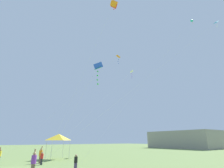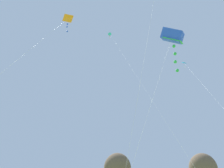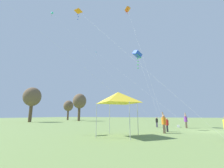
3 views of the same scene
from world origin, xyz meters
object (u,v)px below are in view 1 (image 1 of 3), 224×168
person_yellow_shirt (0,155)px  kite_white_delta_0 (131,72)px  festival_tent (59,137)px  kite_orange_delta_5 (118,57)px  person_purple_shirt (34,162)px  person_red_shirt (42,158)px  kite_cyan_diamond_4 (192,21)px  person_black_shirt (76,162)px  kite_orange_box_1 (114,4)px  person_orange_shirt (41,155)px  kite_blue_box_2 (98,66)px  kite_cyan_delta_3 (213,24)px

person_yellow_shirt → kite_white_delta_0: bearing=-114.6°
festival_tent → kite_orange_delta_5: (5.12, 8.46, 14.86)m
person_purple_shirt → kite_orange_delta_5: kite_orange_delta_5 is taller
person_red_shirt → kite_cyan_diamond_4: size_ratio=0.05×
person_black_shirt → kite_orange_box_1: (0.70, 4.32, 21.30)m
festival_tent → kite_white_delta_0: (-3.82, 19.92, 17.33)m
person_orange_shirt → kite_white_delta_0: bearing=51.9°
kite_white_delta_0 → kite_cyan_diamond_4: size_ratio=0.85×
festival_tent → kite_orange_delta_5: kite_orange_delta_5 is taller
festival_tent → kite_orange_delta_5: bearing=58.8°
kite_blue_box_2 → person_orange_shirt: bearing=-151.9°
festival_tent → kite_cyan_diamond_4: size_ratio=0.13×
person_purple_shirt → kite_orange_box_1: (0.74, 8.33, 21.08)m
kite_blue_box_2 → kite_orange_delta_5: size_ratio=0.69×
kite_white_delta_0 → kite_orange_box_1: size_ratio=1.06×
person_red_shirt → person_yellow_shirt: (-5.22, -4.09, 0.17)m
festival_tent → kite_white_delta_0: bearing=100.9°
kite_blue_box_2 → kite_cyan_diamond_4: 27.43m
festival_tent → person_orange_shirt: (3.87, -3.55, -2.31)m
person_purple_shirt → kite_cyan_delta_3: bearing=30.9°
person_purple_shirt → person_red_shirt: (-6.16, 2.33, -0.23)m
person_black_shirt → kite_blue_box_2: 11.49m
festival_tent → person_yellow_shirt: 8.22m
person_black_shirt → person_red_shirt: bearing=144.7°
person_black_shirt → kite_white_delta_0: (-15.45, 22.03, 19.86)m
kite_cyan_diamond_4 → kite_orange_delta_5: size_ratio=1.53×
festival_tent → kite_blue_box_2: kite_blue_box_2 is taller
person_purple_shirt → kite_white_delta_0: 36.07m
kite_orange_box_1 → kite_cyan_diamond_4: 21.31m
person_yellow_shirt → festival_tent: bearing=-121.3°
person_purple_shirt → kite_white_delta_0: (-15.41, 26.04, 19.63)m
kite_cyan_diamond_4 → person_yellow_shirt: bearing=-113.2°
kite_white_delta_0 → kite_blue_box_2: bearing=-52.3°
person_purple_shirt → kite_cyan_delta_3: (9.17, 19.22, 17.12)m
person_purple_shirt → person_orange_shirt: 8.14m
person_purple_shirt → kite_blue_box_2: kite_blue_box_2 is taller
person_yellow_shirt → kite_blue_box_2: (11.07, 8.29, 11.04)m
person_orange_shirt → kite_blue_box_2: 13.83m
person_red_shirt → kite_cyan_diamond_4: (7.89, 26.49, 27.07)m
kite_orange_box_1 → kite_cyan_diamond_4: bearing=87.2°
kite_blue_box_2 → kite_cyan_delta_3: kite_cyan_delta_3 is taller
person_orange_shirt → kite_cyan_diamond_4: size_ratio=0.07×
person_orange_shirt → kite_white_delta_0: size_ratio=0.09×
person_orange_shirt → person_yellow_shirt: size_ratio=1.06×
person_orange_shirt → kite_white_delta_0: 31.55m
person_purple_shirt → person_black_shirt: size_ratio=1.43×
person_purple_shirt → person_yellow_shirt: (-11.38, -1.75, -0.06)m
kite_blue_box_2 → kite_cyan_delta_3: size_ratio=0.62×
kite_orange_box_1 → kite_cyan_delta_3: (8.44, 10.89, -3.96)m
person_orange_shirt → kite_orange_box_1: bearing=-22.0°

